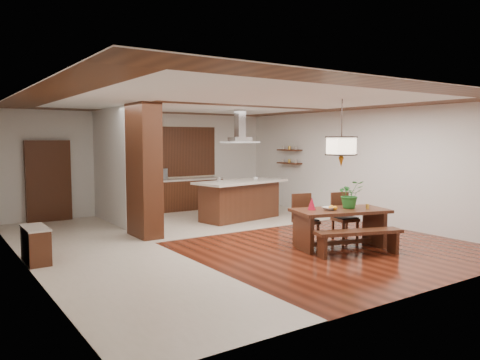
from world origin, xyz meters
TOP-DOWN VIEW (x-y plane):
  - room_shell at (0.00, 0.00)m, footprint 9.00×9.04m
  - tile_hallway at (-2.75, 0.00)m, footprint 2.50×9.00m
  - tile_kitchen at (1.25, 2.50)m, footprint 5.50×4.00m
  - soffit_band at (0.00, 0.00)m, footprint 8.00×9.00m
  - partition_pier at (-1.40, 1.20)m, footprint 0.45×1.00m
  - partition_stub at (-1.40, 3.30)m, footprint 0.18×2.40m
  - hallway_console at (-3.81, 0.20)m, footprint 0.37×0.88m
  - hallway_doorway at (-2.70, 4.40)m, footprint 1.10×0.20m
  - rear_counter at (1.00, 4.20)m, footprint 2.60×0.62m
  - kitchen_window at (1.00, 4.46)m, footprint 2.60×0.08m
  - shelf_lower at (3.87, 2.60)m, footprint 0.26×0.90m
  - shelf_upper at (3.87, 2.60)m, footprint 0.26×0.90m
  - dining_table at (1.37, -1.91)m, footprint 2.01×1.37m
  - dining_bench at (1.20, -2.55)m, footprint 1.69×0.88m
  - dining_chair_left at (1.08, -1.25)m, footprint 0.53×0.53m
  - dining_chair_right at (1.97, -1.50)m, footprint 0.51×0.51m
  - pendant_lantern at (1.37, -1.91)m, footprint 0.64×0.64m
  - foliage_plant at (1.63, -1.93)m, footprint 0.61×0.57m
  - fruit_bowl at (1.10, -1.88)m, footprint 0.29×0.29m
  - napkin_cone at (0.86, -1.66)m, footprint 0.16×0.16m
  - gold_ornament at (1.88, -2.16)m, footprint 0.08×0.08m
  - kitchen_island at (1.55, 1.84)m, footprint 2.67×1.53m
  - range_hood at (1.55, 1.84)m, footprint 0.90×0.55m
  - island_cup at (1.96, 1.71)m, footprint 0.12×0.12m
  - microwave at (0.18, 4.18)m, footprint 0.70×0.58m

SIDE VIEW (x-z plane):
  - tile_hallway at x=-2.75m, z-range 0.00..0.01m
  - tile_kitchen at x=1.25m, z-range 0.00..0.01m
  - dining_bench at x=1.20m, z-range 0.00..0.47m
  - hallway_console at x=-3.81m, z-range 0.00..0.63m
  - rear_counter at x=1.00m, z-range 0.00..0.95m
  - dining_chair_right at x=1.97m, z-range 0.00..1.00m
  - dining_chair_left at x=1.08m, z-range 0.00..1.01m
  - kitchen_island at x=1.55m, z-range 0.01..1.05m
  - dining_table at x=1.37m, z-range 0.18..0.94m
  - fruit_bowl at x=1.10m, z-range 0.76..0.82m
  - gold_ornament at x=1.88m, z-range 0.76..0.85m
  - napkin_cone at x=0.86m, z-range 0.76..1.00m
  - foliage_plant at x=1.63m, z-range 0.76..1.32m
  - hallway_doorway at x=-2.70m, z-range 0.00..2.10m
  - island_cup at x=1.96m, z-range 1.04..1.13m
  - microwave at x=0.18m, z-range 0.95..1.28m
  - shelf_lower at x=3.87m, z-range 1.38..1.42m
  - partition_pier at x=-1.40m, z-range 0.00..2.90m
  - partition_stub at x=-1.40m, z-range 0.00..2.90m
  - kitchen_window at x=1.00m, z-range 1.00..2.50m
  - shelf_upper at x=3.87m, z-range 1.78..1.82m
  - room_shell at x=0.00m, z-range 0.60..3.52m
  - pendant_lantern at x=1.37m, z-range 1.59..2.90m
  - range_hood at x=1.55m, z-range 2.03..2.90m
  - soffit_band at x=0.00m, z-range 2.88..2.89m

